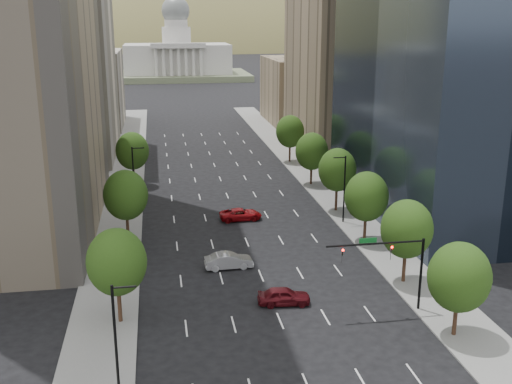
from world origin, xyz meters
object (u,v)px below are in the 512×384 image
capitol (177,58)px  car_maroon (284,296)px  car_silver (229,261)px  traffic_signal (396,259)px  car_red_far (241,214)px

capitol → car_maroon: (1.00, -216.56, -7.74)m
car_maroon → car_silver: size_ratio=0.95×
traffic_signal → capitol: (-10.53, 219.71, 3.40)m
car_silver → car_red_far: size_ratio=0.93×
car_silver → car_red_far: car_silver is taller
traffic_signal → car_maroon: (-9.53, 3.15, -4.33)m
capitol → car_red_far: 191.48m
car_silver → car_maroon: bearing=-158.7°
traffic_signal → car_red_far: bearing=109.6°
traffic_signal → car_silver: 18.98m
traffic_signal → car_maroon: 10.93m
car_red_far → car_silver: bearing=163.6°
capitol → car_maroon: bearing=-89.7°
car_silver → car_red_far: (3.51, 15.88, -0.08)m
traffic_signal → car_silver: size_ratio=1.76×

